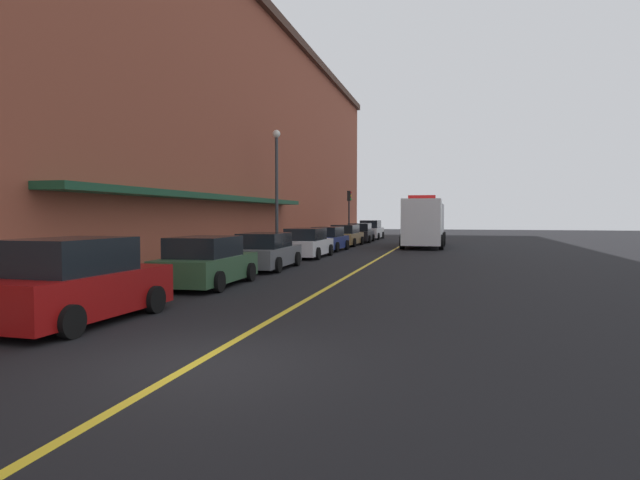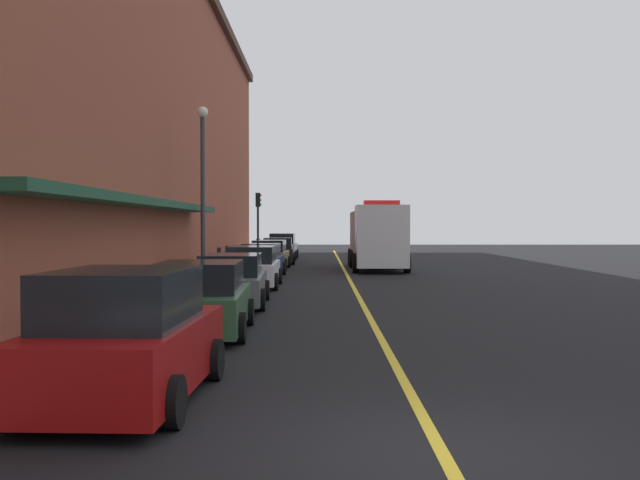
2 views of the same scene
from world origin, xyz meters
TOP-DOWN VIEW (x-y plane):
  - ground_plane at (0.00, 25.00)m, footprint 112.00×112.00m
  - sidewalk_left at (-6.20, 25.00)m, footprint 2.40×70.00m
  - lane_center_stripe at (0.00, 25.00)m, footprint 0.16×70.00m
  - brick_building_left at (-12.99, 24.00)m, footprint 12.36×64.00m
  - parked_car_0 at (-3.91, 2.24)m, footprint 2.23×4.46m
  - parked_car_1 at (-3.90, 8.40)m, footprint 2.24×4.53m
  - parked_car_2 at (-3.90, 14.09)m, footprint 2.21×4.91m
  - parked_car_3 at (-3.89, 20.58)m, footprint 2.15×4.80m
  - parked_car_4 at (-3.96, 26.08)m, footprint 2.09×4.28m
  - parked_car_5 at (-3.99, 32.02)m, footprint 2.12×4.83m
  - parked_car_6 at (-3.87, 37.63)m, footprint 2.17×4.56m
  - parked_car_7 at (-3.89, 43.88)m, footprint 2.10×4.82m
  - box_truck at (1.77, 32.14)m, footprint 2.88×9.31m
  - parking_meter_0 at (-5.35, 41.33)m, footprint 0.14×0.18m
  - parking_meter_1 at (-5.35, 5.44)m, footprint 0.14×0.18m
  - parking_meter_2 at (-5.35, 24.54)m, footprint 0.14×0.18m
  - parking_meter_3 at (-5.35, 39.94)m, footprint 0.14×0.18m
  - parking_meter_4 at (-5.35, 21.99)m, footprint 0.14×0.18m
  - street_lamp_left at (-5.95, 21.68)m, footprint 0.44×0.44m
  - traffic_light_near at (-5.29, 40.05)m, footprint 0.38×0.36m

SIDE VIEW (x-z plane):
  - ground_plane at x=0.00m, z-range 0.00..0.00m
  - lane_center_stripe at x=0.00m, z-range 0.00..0.01m
  - sidewalk_left at x=-6.20m, z-range 0.00..0.15m
  - parked_car_4 at x=-3.96m, z-range -0.04..1.49m
  - parked_car_2 at x=-3.90m, z-range -0.04..1.50m
  - parked_car_5 at x=-3.99m, z-range -0.04..1.53m
  - parked_car_3 at x=-3.89m, z-range -0.04..1.54m
  - parked_car_6 at x=-3.87m, z-range -0.04..1.55m
  - parked_car_1 at x=-3.90m, z-range -0.04..1.55m
  - parked_car_7 at x=-3.89m, z-range -0.06..1.73m
  - parked_car_0 at x=-3.91m, z-range -0.06..1.74m
  - parking_meter_0 at x=-5.35m, z-range 0.39..1.72m
  - parking_meter_1 at x=-5.35m, z-range 0.39..1.72m
  - parking_meter_2 at x=-5.35m, z-range 0.39..1.72m
  - parking_meter_3 at x=-5.35m, z-range 0.39..1.72m
  - parking_meter_4 at x=-5.35m, z-range 0.39..1.72m
  - box_truck at x=1.77m, z-range -0.08..3.51m
  - traffic_light_near at x=-5.29m, z-range 1.01..5.31m
  - street_lamp_left at x=-5.95m, z-range 0.93..7.87m
  - brick_building_left at x=-12.99m, z-range 0.01..15.24m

